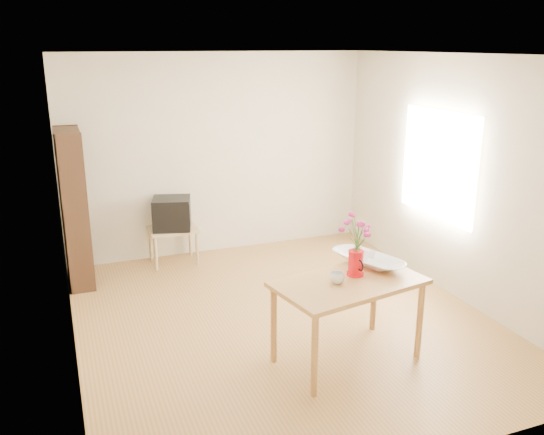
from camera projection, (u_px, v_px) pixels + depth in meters
name	position (u px, v px, depth m)	size (l,w,h in m)	color
room	(286.00, 195.00, 5.49)	(4.50, 4.50, 4.50)	olive
table	(349.00, 291.00, 4.94)	(1.38, 0.95, 0.75)	#A06E37
tv_stand	(173.00, 234.00, 7.26)	(0.60, 0.45, 0.46)	tan
bookshelf	(75.00, 213.00, 6.54)	(0.28, 0.70, 1.80)	black
pitcher	(356.00, 264.00, 5.01)	(0.15, 0.23, 0.23)	red
flowers	(357.00, 232.00, 4.92)	(0.26, 0.26, 0.37)	#E73696
mug	(337.00, 278.00, 4.85)	(0.12, 0.12, 0.10)	white
bowl	(369.00, 240.00, 5.22)	(0.49, 0.49, 0.46)	white
teacup_a	(365.00, 245.00, 5.22)	(0.08, 0.08, 0.07)	white
teacup_b	(372.00, 244.00, 5.27)	(0.06, 0.06, 0.06)	white
television	(172.00, 213.00, 7.20)	(0.55, 0.53, 0.40)	black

